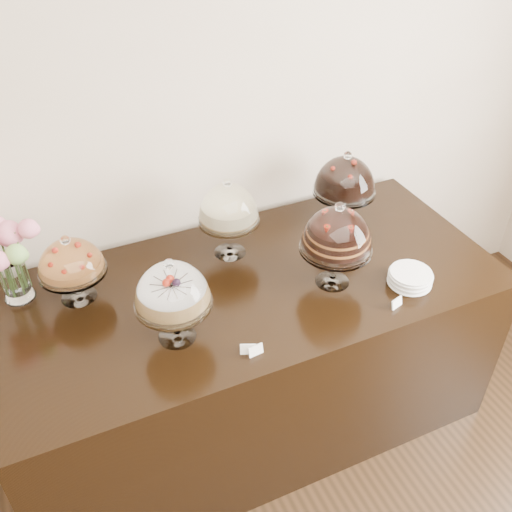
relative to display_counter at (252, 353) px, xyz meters
name	(u,v)px	position (x,y,z in m)	size (l,w,h in m)	color
wall_back	(138,117)	(-0.28, 0.55, 1.05)	(5.00, 0.04, 3.00)	beige
display_counter	(252,353)	(0.00, 0.00, 0.00)	(2.20, 1.00, 0.90)	black
cake_stand_sugar_sponge	(172,290)	(-0.40, -0.18, 0.69)	(0.29, 0.29, 0.38)	white
cake_stand_choco_layer	(337,233)	(0.33, -0.14, 0.71)	(0.31, 0.31, 0.41)	white
cake_stand_cheesecake	(228,207)	(0.00, 0.24, 0.70)	(0.28, 0.28, 0.40)	white
cake_stand_dark_choco	(345,179)	(0.61, 0.25, 0.69)	(0.31, 0.31, 0.39)	white
cake_stand_fruit_tart	(70,261)	(-0.70, 0.21, 0.64)	(0.28, 0.28, 0.32)	white
flower_vase	(6,253)	(-0.93, 0.32, 0.68)	(0.26, 0.26, 0.36)	white
plate_stack	(410,278)	(0.63, -0.29, 0.48)	(0.19, 0.19, 0.06)	white
price_card_left	(248,349)	(-0.18, -0.38, 0.47)	(0.06, 0.01, 0.04)	white
price_card_right	(397,303)	(0.48, -0.39, 0.47)	(0.06, 0.01, 0.04)	white
price_card_extra	(256,350)	(-0.16, -0.39, 0.47)	(0.06, 0.01, 0.04)	white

